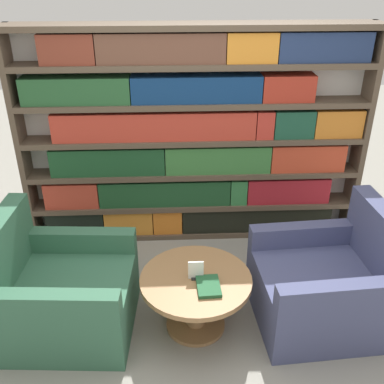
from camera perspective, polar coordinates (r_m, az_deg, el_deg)
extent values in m
plane|color=gray|center=(3.49, 1.47, -18.00)|extent=(14.00, 14.00, 0.00)
cube|color=silver|center=(4.25, 0.15, 7.36)|extent=(3.15, 0.05, 2.01)
cube|color=brown|center=(4.35, -20.77, 5.96)|extent=(0.05, 0.30, 2.01)
cube|color=brown|center=(4.49, 20.58, 6.67)|extent=(0.05, 0.30, 2.01)
cube|color=brown|center=(4.59, 0.21, -4.74)|extent=(3.05, 0.30, 0.05)
cube|color=brown|center=(4.43, 0.22, -1.36)|extent=(3.05, 0.30, 0.05)
cube|color=brown|center=(4.27, 0.22, 2.56)|extent=(3.05, 0.30, 0.05)
cube|color=brown|center=(4.14, 0.23, 6.75)|extent=(3.05, 0.30, 0.05)
cube|color=brown|center=(4.03, 0.24, 11.20)|extent=(3.05, 0.30, 0.05)
cube|color=brown|center=(3.94, 0.25, 15.86)|extent=(3.05, 0.30, 0.05)
cube|color=brown|center=(3.89, 0.26, 20.33)|extent=(3.05, 0.30, 0.05)
cube|color=black|center=(4.58, -14.46, -3.50)|extent=(0.55, 0.20, 0.26)
cube|color=orange|center=(4.50, -7.98, -3.42)|extent=(0.47, 0.20, 0.26)
cube|color=orange|center=(4.48, -3.11, -3.33)|extent=(0.28, 0.20, 0.26)
cube|color=black|center=(4.55, 8.08, -3.02)|extent=(1.47, 0.20, 0.26)
cube|color=#B63C29|center=(4.43, -14.92, -0.11)|extent=(0.50, 0.20, 0.25)
cube|color=#1C4725|center=(4.33, -3.46, 0.15)|extent=(1.24, 0.20, 0.25)
cube|color=#30723D|center=(4.37, 5.84, 0.36)|extent=(0.16, 0.20, 0.25)
cube|color=maroon|center=(4.47, 11.97, 0.49)|extent=(0.79, 0.20, 0.25)
cube|color=#1B4725|center=(4.22, -10.58, 4.05)|extent=(1.04, 0.20, 0.26)
cube|color=#377236|center=(4.20, 3.26, 4.38)|extent=(0.97, 0.20, 0.26)
cube|color=#C04026|center=(4.36, 14.32, 4.46)|extent=(0.69, 0.20, 0.26)
cube|color=#BA3728|center=(4.06, -4.79, 8.51)|extent=(1.80, 0.20, 0.25)
cube|color=#BB3428|center=(4.14, 9.11, 8.65)|extent=(0.15, 0.20, 0.25)
cube|color=#1B4B35|center=(4.20, 12.68, 8.60)|extent=(0.36, 0.20, 0.25)
cube|color=orange|center=(4.32, 17.90, 8.47)|extent=(0.43, 0.20, 0.25)
cube|color=#25542D|center=(4.04, -14.49, 12.44)|extent=(0.92, 0.20, 0.23)
cube|color=navy|center=(3.97, 0.57, 13.02)|extent=(1.12, 0.20, 0.23)
cube|color=#A12D1E|center=(4.09, 12.03, 12.88)|extent=(0.45, 0.20, 0.23)
cube|color=brown|center=(3.97, -15.52, 17.17)|extent=(0.45, 0.20, 0.24)
cube|color=brown|center=(3.89, -3.95, 17.83)|extent=(1.06, 0.20, 0.24)
cube|color=orange|center=(3.94, 7.53, 17.82)|extent=(0.42, 0.20, 0.24)
cube|color=navy|center=(4.09, 16.34, 17.35)|extent=(0.78, 0.20, 0.24)
cube|color=#336047|center=(3.54, -15.45, -13.40)|extent=(1.00, 0.90, 0.45)
cube|color=#336047|center=(3.40, -22.98, -6.96)|extent=(0.20, 0.85, 0.47)
cube|color=#336047|center=(3.06, -16.66, -13.52)|extent=(0.81, 0.17, 0.18)
cube|color=#336047|center=(3.61, -13.54, -5.98)|extent=(0.81, 0.17, 0.18)
cube|color=#42476B|center=(3.62, 15.90, -12.43)|extent=(1.00, 0.91, 0.45)
cube|color=#42476B|center=(3.52, 22.97, -5.73)|extent=(0.20, 0.85, 0.47)
cube|color=#42476B|center=(3.68, 13.52, -5.28)|extent=(0.81, 0.18, 0.18)
cube|color=#42476B|center=(3.15, 17.82, -12.40)|extent=(0.81, 0.18, 0.18)
cylinder|color=olive|center=(3.43, 0.47, -14.08)|extent=(0.15, 0.15, 0.42)
cylinder|color=olive|center=(3.56, 0.46, -16.38)|extent=(0.44, 0.44, 0.03)
cylinder|color=olive|center=(3.28, 0.49, -11.13)|extent=(0.81, 0.81, 0.04)
cube|color=black|center=(3.27, 0.49, -10.79)|extent=(0.07, 0.06, 0.01)
cube|color=silver|center=(3.23, 0.50, -9.88)|extent=(0.11, 0.01, 0.14)
cube|color=#1E512D|center=(3.18, 2.10, -11.87)|extent=(0.17, 0.23, 0.03)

